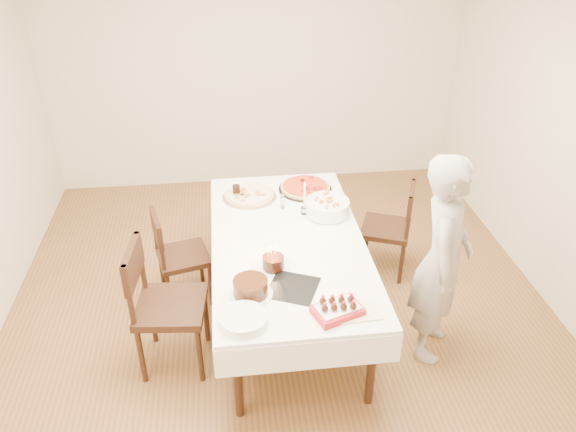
{
  "coord_description": "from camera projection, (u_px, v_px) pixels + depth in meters",
  "views": [
    {
      "loc": [
        -0.38,
        -3.5,
        3.09
      ],
      "look_at": [
        0.05,
        0.01,
        0.96
      ],
      "focal_mm": 35.0,
      "sensor_mm": 36.0,
      "label": 1
    }
  ],
  "objects": [
    {
      "name": "person",
      "position": [
        442.0,
        260.0,
        3.92
      ],
      "size": [
        0.59,
        0.69,
        1.61
      ],
      "primitive_type": "imported",
      "rotation": [
        0.0,
        0.0,
        1.14
      ],
      "color": "#A9A39F",
      "rests_on": "floor"
    },
    {
      "name": "floor",
      "position": [
        282.0,
        317.0,
        4.61
      ],
      "size": [
        5.0,
        5.0,
        0.0
      ],
      "primitive_type": "plane",
      "color": "brown",
      "rests_on": "ground"
    },
    {
      "name": "box_lid",
      "position": [
        355.0,
        312.0,
        3.53
      ],
      "size": [
        0.32,
        0.22,
        0.03
      ],
      "primitive_type": "cube",
      "rotation": [
        0.0,
        0.0,
        0.05
      ],
      "color": "beige",
      "rests_on": "dining_table"
    },
    {
      "name": "pizza_pepperoni",
      "position": [
        305.0,
        187.0,
        4.9
      ],
      "size": [
        0.59,
        0.59,
        0.04
      ],
      "primitive_type": "cylinder",
      "rotation": [
        0.0,
        0.0,
        -0.31
      ],
      "color": "red",
      "rests_on": "dining_table"
    },
    {
      "name": "chair_left_savory",
      "position": [
        183.0,
        256.0,
        4.61
      ],
      "size": [
        0.53,
        0.53,
        0.86
      ],
      "primitive_type": null,
      "rotation": [
        0.0,
        0.0,
        3.39
      ],
      "color": "#321D10",
      "rests_on": "floor"
    },
    {
      "name": "strawberry_box",
      "position": [
        338.0,
        309.0,
        3.5
      ],
      "size": [
        0.35,
        0.29,
        0.07
      ],
      "primitive_type": null,
      "rotation": [
        0.0,
        0.0,
        0.34
      ],
      "color": "#AF1420",
      "rests_on": "dining_table"
    },
    {
      "name": "wall_back",
      "position": [
        255.0,
        67.0,
        6.03
      ],
      "size": [
        4.5,
        0.04,
        2.7
      ],
      "primitive_type": "cube",
      "color": "beige",
      "rests_on": "floor"
    },
    {
      "name": "china_plate",
      "position": [
        247.0,
        301.0,
        3.62
      ],
      "size": [
        0.24,
        0.24,
        0.01
      ],
      "primitive_type": "cylinder",
      "rotation": [
        0.0,
        0.0,
        -0.42
      ],
      "color": "white",
      "rests_on": "dining_table"
    },
    {
      "name": "cola_glass",
      "position": [
        236.0,
        192.0,
        4.76
      ],
      "size": [
        0.07,
        0.07,
        0.12
      ],
      "primitive_type": "cylinder",
      "rotation": [
        0.0,
        0.0,
        0.16
      ],
      "color": "black",
      "rests_on": "dining_table"
    },
    {
      "name": "red_placemat",
      "position": [
        329.0,
        206.0,
        4.68
      ],
      "size": [
        0.26,
        0.26,
        0.01
      ],
      "primitive_type": "cube",
      "rotation": [
        0.0,
        0.0,
        -0.13
      ],
      "color": "#B21E1E",
      "rests_on": "dining_table"
    },
    {
      "name": "plate_stack",
      "position": [
        243.0,
        319.0,
        3.43
      ],
      "size": [
        0.35,
        0.35,
        0.06
      ],
      "primitive_type": "cylinder",
      "rotation": [
        0.0,
        0.0,
        0.17
      ],
      "color": "white",
      "rests_on": "dining_table"
    },
    {
      "name": "pasta_bowl",
      "position": [
        327.0,
        207.0,
        4.53
      ],
      "size": [
        0.44,
        0.44,
        0.11
      ],
      "primitive_type": "cylinder",
      "rotation": [
        0.0,
        0.0,
        0.28
      ],
      "color": "white",
      "rests_on": "dining_table"
    },
    {
      "name": "layer_cake",
      "position": [
        250.0,
        288.0,
        3.65
      ],
      "size": [
        0.34,
        0.34,
        0.12
      ],
      "primitive_type": "cylinder",
      "rotation": [
        0.0,
        0.0,
        -0.18
      ],
      "color": "#351A0D",
      "rests_on": "dining_table"
    },
    {
      "name": "pizza_white",
      "position": [
        249.0,
        195.0,
        4.78
      ],
      "size": [
        0.58,
        0.58,
        0.04
      ],
      "primitive_type": "cylinder",
      "rotation": [
        0.0,
        0.0,
        -0.32
      ],
      "color": "beige",
      "rests_on": "dining_table"
    },
    {
      "name": "dining_table",
      "position": [
        288.0,
        280.0,
        4.43
      ],
      "size": [
        1.26,
        2.2,
        0.75
      ],
      "primitive_type": "cube",
      "rotation": [
        0.0,
        0.0,
        -0.06
      ],
      "color": "white",
      "rests_on": "floor"
    },
    {
      "name": "taper_candle",
      "position": [
        305.0,
        198.0,
        4.49
      ],
      "size": [
        0.08,
        0.08,
        0.29
      ],
      "primitive_type": "cylinder",
      "rotation": [
        0.0,
        0.0,
        0.38
      ],
      "color": "white",
      "rests_on": "dining_table"
    },
    {
      "name": "cake_board",
      "position": [
        293.0,
        288.0,
        3.74
      ],
      "size": [
        0.41,
        0.41,
        0.01
      ],
      "primitive_type": "cube",
      "rotation": [
        0.0,
        0.0,
        -0.41
      ],
      "color": "black",
      "rests_on": "dining_table"
    },
    {
      "name": "chair_right_savory",
      "position": [
        386.0,
        228.0,
        4.95
      ],
      "size": [
        0.58,
        0.58,
        0.88
      ],
      "primitive_type": null,
      "rotation": [
        0.0,
        0.0,
        -0.38
      ],
      "color": "#321D10",
      "rests_on": "floor"
    },
    {
      "name": "birthday_cake",
      "position": [
        273.0,
        258.0,
        3.88
      ],
      "size": [
        0.17,
        0.17,
        0.15
      ],
      "primitive_type": "cylinder",
      "rotation": [
        0.0,
        0.0,
        -0.13
      ],
      "color": "black",
      "rests_on": "dining_table"
    },
    {
      "name": "shaker_pair",
      "position": [
        283.0,
        203.0,
        4.62
      ],
      "size": [
        0.09,
        0.09,
        0.1
      ],
      "primitive_type": null,
      "rotation": [
        0.0,
        0.0,
        -0.08
      ],
      "color": "white",
      "rests_on": "dining_table"
    },
    {
      "name": "chair_left_dessert",
      "position": [
        171.0,
        307.0,
        3.94
      ],
      "size": [
        0.57,
        0.57,
        1.02
      ],
      "primitive_type": null,
      "rotation": [
        0.0,
        0.0,
        3.04
      ],
      "color": "#321D10",
      "rests_on": "floor"
    }
  ]
}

